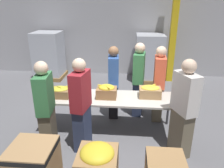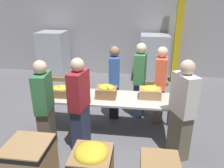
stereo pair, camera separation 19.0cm
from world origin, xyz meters
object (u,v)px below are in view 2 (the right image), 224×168
Objects in this scene: banana_box_0 at (60,91)px; volunteer_2 at (114,83)px; volunteer_1 at (80,106)px; volunteer_3 at (182,111)px; sorting_table at (106,99)px; volunteer_4 at (45,108)px; banana_box_1 at (106,91)px; pallet_stack_1 at (54,55)px; banana_box_2 at (150,92)px; volunteer_0 at (160,85)px; pallet_stack_0 at (154,59)px; donation_bin_0 at (30,164)px; support_pillar at (179,22)px; volunteer_5 at (140,81)px.

volunteer_2 reaches higher than banana_box_0.
volunteer_3 reaches higher than volunteer_1.
volunteer_4 is at bearing -140.93° from sorting_table.
banana_box_1 is 4.07m from pallet_stack_1.
banana_box_2 is at bearing 6.14° from sorting_table.
volunteer_0 is at bearing 83.02° from volunteer_2.
banana_box_0 reaches higher than sorting_table.
volunteer_0 is 2.69m from pallet_stack_0.
sorting_table is at bearing -58.21° from volunteer_0.
volunteer_4 is (-2.38, -0.14, -0.03)m from volunteer_3.
volunteer_3 is 2.39× the size of donation_bin_0.
banana_box_1 is at bearing 62.36° from donation_bin_0.
pallet_stack_0 is (2.08, 4.07, -0.07)m from volunteer_4.
support_pillar is (0.43, 3.96, 1.11)m from volunteer_3.
volunteer_5 is 2.36× the size of donation_bin_0.
volunteer_0 is at bearing -63.25° from volunteer_4.
banana_box_2 is 0.25× the size of volunteer_3.
sorting_table is at bearing -57.71° from volunteer_4.
volunteer_0 is (0.23, 0.50, -0.04)m from banana_box_2.
support_pillar reaches higher than donation_bin_0.
pallet_stack_0 is (0.21, 3.18, -0.11)m from banana_box_2.
volunteer_0 is at bearing -89.64° from pallet_stack_0.
volunteer_4 is at bearing -38.60° from volunteer_5.
pallet_stack_1 reaches higher than pallet_stack_0.
volunteer_1 reaches higher than donation_bin_0.
banana_box_1 reaches higher than banana_box_2.
volunteer_3 is (1.40, -0.64, -0.03)m from banana_box_1.
donation_bin_0 is 5.35m from pallet_stack_0.
pallet_stack_1 is at bearing 12.88° from volunteer_4.
support_pillar is at bearing 2.17° from pallet_stack_0.
volunteer_3 is at bearing -96.12° from support_pillar.
volunteer_2 is at bearing 82.19° from banana_box_1.
volunteer_5 is (0.67, 0.79, 0.15)m from sorting_table.
sorting_table is at bearing -108.52° from pallet_stack_0.
sorting_table is 1.55m from volunteer_3.
pallet_stack_1 is at bearing 126.72° from sorting_table.
volunteer_5 is at bearing 107.45° from banana_box_2.
banana_box_2 is 0.91m from volunteer_3.
volunteer_3 is (0.51, -0.75, -0.01)m from banana_box_2.
volunteer_1 is 4.20m from pallet_stack_0.
banana_box_2 reaches higher than sorting_table.
donation_bin_0 is 0.46× the size of pallet_stack_1.
support_pillar is (2.79, 3.36, 1.12)m from banana_box_0.
banana_box_1 is at bearing -32.29° from volunteer_5.
banana_box_1 is at bearing -21.43° from volunteer_1.
volunteer_3 is at bearing -93.40° from volunteer_4.
sorting_table is at bearing -173.86° from banana_box_2.
support_pillar is 2.45× the size of pallet_stack_1.
volunteer_0 is 1.02× the size of volunteer_2.
banana_box_1 is 1.54m from volunteer_3.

